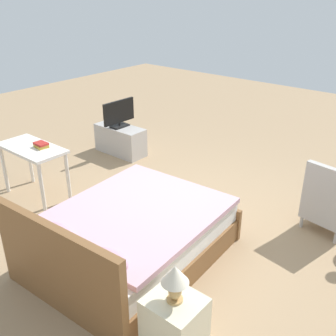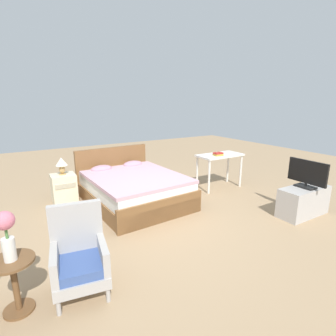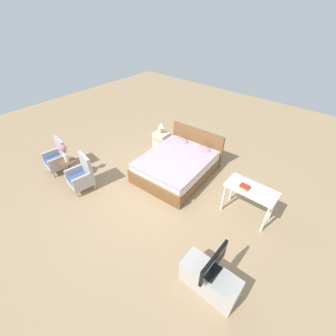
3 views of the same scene
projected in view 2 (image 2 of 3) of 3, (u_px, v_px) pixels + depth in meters
name	position (u px, v px, depth m)	size (l,w,h in m)	color
ground_plane	(158.00, 220.00, 4.42)	(16.00, 16.00, 0.00)	#A38460
bed	(133.00, 188.00, 5.13)	(1.75, 2.18, 0.96)	brown
armchair_by_window_right	(80.00, 258.00, 2.72)	(0.62, 0.62, 0.92)	#ADA8A3
side_table	(14.00, 279.00, 2.44)	(0.40, 0.40, 0.55)	brown
flower_vase	(6.00, 231.00, 2.31)	(0.17, 0.17, 0.48)	silver
nightstand	(64.00, 189.00, 5.09)	(0.44, 0.41, 0.58)	beige
table_lamp	(61.00, 164.00, 4.96)	(0.22, 0.22, 0.33)	tan
tv_stand	(303.00, 201.00, 4.56)	(0.96, 0.40, 0.51)	#B7B2AD
tv_flatscreen	(307.00, 174.00, 4.44)	(0.21, 0.68, 0.48)	black
vanity_desk	(220.00, 160.00, 5.92)	(1.04, 0.52, 0.78)	silver
book_stack	(218.00, 154.00, 5.75)	(0.21, 0.17, 0.07)	#B79333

